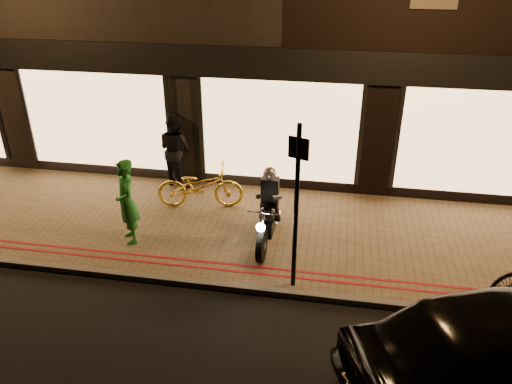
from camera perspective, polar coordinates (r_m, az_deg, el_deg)
ground at (r=8.99m, az=-0.92°, el=-11.54°), size 90.00×90.00×0.00m
sidewalk at (r=10.57m, az=1.10°, el=-4.59°), size 50.00×4.00×0.12m
kerb_stone at (r=8.99m, az=-0.86°, el=-11.05°), size 50.00×0.14×0.12m
red_kerb_lines at (r=9.35m, az=-0.29°, el=-8.88°), size 50.00×0.26×0.01m
motorcycle at (r=9.85m, az=1.41°, el=-2.58°), size 0.60×1.94×1.59m
sign_post at (r=8.12m, az=4.64°, el=-1.05°), size 0.34×0.15×3.00m
bicycle_gold at (r=11.26m, az=-6.39°, el=0.65°), size 2.02×1.00×1.01m
person_green at (r=10.09m, az=-14.54°, el=-1.09°), size 0.71×0.76×1.75m
person_dark at (r=12.25m, az=-9.17°, el=4.82°), size 1.12×1.06×1.84m
parked_car at (r=7.70m, az=26.63°, el=-15.60°), size 4.78×3.43×1.51m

